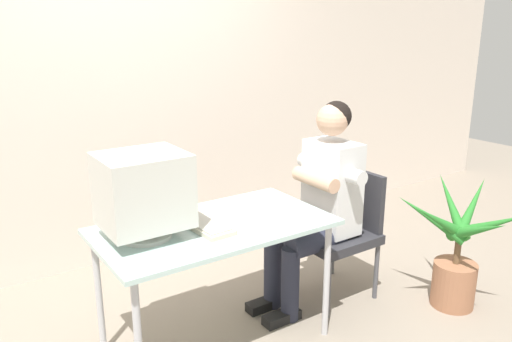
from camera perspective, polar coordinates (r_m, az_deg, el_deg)
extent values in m
plane|color=gray|center=(3.05, -4.35, -18.52)|extent=(12.00, 12.00, 0.00)
cube|color=beige|center=(3.91, -11.46, 12.40)|extent=(8.00, 0.10, 3.00)
cylinder|color=#B7B7BC|center=(2.96, 7.89, -11.99)|extent=(0.04, 0.04, 0.69)
cylinder|color=#B7B7BC|center=(2.91, -17.15, -13.10)|extent=(0.04, 0.04, 0.69)
cylinder|color=#B7B7BC|center=(3.35, 1.44, -8.36)|extent=(0.04, 0.04, 0.69)
cube|color=silver|center=(2.71, -4.66, -6.21)|extent=(1.23, 0.68, 0.03)
cylinder|color=silver|center=(2.60, -12.18, -7.04)|extent=(0.26, 0.26, 0.02)
cylinder|color=silver|center=(2.59, -12.23, -6.36)|extent=(0.06, 0.06, 0.05)
cube|color=silver|center=(2.52, -12.50, -2.08)|extent=(0.41, 0.35, 0.36)
cube|color=black|center=(2.60, -8.24, -1.30)|extent=(0.01, 0.30, 0.29)
cube|color=beige|center=(2.68, -5.99, -5.95)|extent=(0.18, 0.42, 0.02)
cube|color=beige|center=(2.68, -6.00, -5.63)|extent=(0.15, 0.37, 0.01)
cylinder|color=#4C4C51|center=(3.19, 8.09, -12.92)|extent=(0.03, 0.03, 0.38)
cylinder|color=#4C4C51|center=(3.45, 13.28, -10.82)|extent=(0.03, 0.03, 0.38)
cylinder|color=#4C4C51|center=(3.47, 3.45, -10.27)|extent=(0.03, 0.03, 0.38)
cylinder|color=#4C4C51|center=(3.71, 8.57, -8.58)|extent=(0.03, 0.03, 0.38)
cube|color=#2D2D33|center=(3.36, 8.50, -7.19)|extent=(0.47, 0.47, 0.06)
cube|color=#2D2D33|center=(3.42, 11.34, -2.93)|extent=(0.04, 0.43, 0.38)
cube|color=silver|center=(3.22, 8.49, -1.75)|extent=(0.22, 0.34, 0.58)
sphere|color=tan|center=(3.11, 8.54, 5.67)|extent=(0.19, 0.19, 0.19)
sphere|color=black|center=(3.13, 8.96, 6.08)|extent=(0.18, 0.18, 0.18)
cylinder|color=#262838|center=(3.14, 6.75, -7.79)|extent=(0.39, 0.14, 0.14)
cylinder|color=#262838|center=(3.27, 4.67, -6.76)|extent=(0.39, 0.14, 0.14)
cylinder|color=#262838|center=(3.13, 3.84, -12.53)|extent=(0.11, 0.11, 0.46)
cylinder|color=#262838|center=(3.26, 1.86, -11.29)|extent=(0.11, 0.11, 0.46)
cube|color=black|center=(3.20, 2.89, -16.01)|extent=(0.24, 0.09, 0.06)
cube|color=black|center=(3.33, 0.96, -14.66)|extent=(0.24, 0.09, 0.06)
cylinder|color=silver|center=(3.04, 10.86, -0.57)|extent=(0.09, 0.14, 0.09)
cylinder|color=silver|center=(3.32, 5.98, 1.07)|extent=(0.09, 0.14, 0.09)
cylinder|color=tan|center=(3.11, 6.64, -0.94)|extent=(0.09, 0.34, 0.09)
cylinder|color=#9E6647|center=(3.54, 21.20, -11.70)|extent=(0.27, 0.27, 0.29)
cylinder|color=brown|center=(3.43, 21.62, -7.99)|extent=(0.04, 0.04, 0.21)
cone|color=#297B2B|center=(3.48, 22.93, -3.82)|extent=(0.41, 0.16, 0.38)
cone|color=#297B2B|center=(3.47, 21.01, -3.63)|extent=(0.23, 0.37, 0.40)
cone|color=#297B2B|center=(3.37, 18.97, -5.02)|extent=(0.27, 0.43, 0.30)
cone|color=#297B2B|center=(3.25, 19.95, -5.37)|extent=(0.45, 0.17, 0.31)
cone|color=#297B2B|center=(3.23, 23.42, -6.11)|extent=(0.22, 0.44, 0.32)
cone|color=#297B2B|center=(3.33, 24.69, -5.49)|extent=(0.19, 0.44, 0.32)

